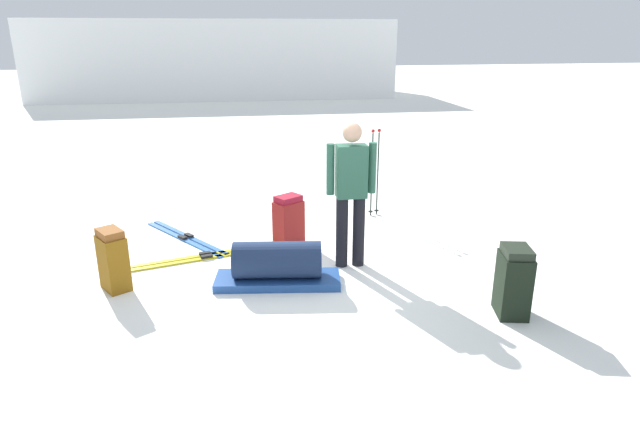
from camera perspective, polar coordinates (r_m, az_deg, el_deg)
name	(u,v)px	position (r m, az deg, el deg)	size (l,w,h in m)	color
ground_plane	(320,267)	(6.37, 0.00, -5.99)	(80.00, 80.00, 0.00)	white
distant_snow_ridge	(217,58)	(24.84, -10.91, 15.64)	(14.80, 5.00, 3.18)	white
skier_standing	(351,188)	(6.09, 3.33, 2.42)	(0.57, 0.24, 1.70)	black
ski_pair_near	(186,238)	(7.42, -14.11, -2.84)	(1.13, 1.56, 0.05)	#2A5FA5
ski_pair_far	(206,257)	(6.76, -12.06, -4.82)	(1.89, 0.59, 0.05)	#B1A215
backpack_large_dark	(513,282)	(5.53, 19.92, -7.17)	(0.35, 0.41, 0.70)	black
backpack_bright	(289,220)	(6.95, -3.37, -1.06)	(0.43, 0.39, 0.65)	maroon
backpack_small_spare	(113,260)	(6.11, -21.18, -4.97)	(0.37, 0.40, 0.68)	brown
ski_poles_planted_near	(375,168)	(7.98, 5.88, 4.51)	(0.17, 0.10, 1.31)	black
gear_sled	(277,265)	(5.87, -4.56, -5.84)	(1.42, 0.67, 0.49)	#234B92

